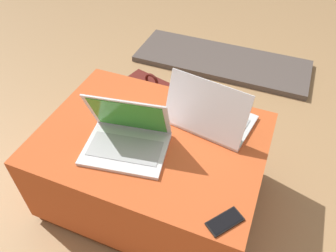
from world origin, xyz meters
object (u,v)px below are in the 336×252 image
cell_phone (225,221)px  backpack (154,109)px  laptop_far (209,115)px  laptop_near (127,137)px

cell_phone → backpack: cell_phone is taller
cell_phone → laptop_far: bearing=150.3°
laptop_near → cell_phone: bearing=-31.8°
laptop_far → cell_phone: (0.20, -0.47, -0.05)m
backpack → laptop_far: bearing=160.4°
laptop_far → backpack: laptop_far is taller
laptop_near → cell_phone: 0.53m
laptop_far → backpack: 0.60m
laptop_near → laptop_far: (0.29, 0.27, 0.00)m
cell_phone → laptop_near: bearing=-165.4°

